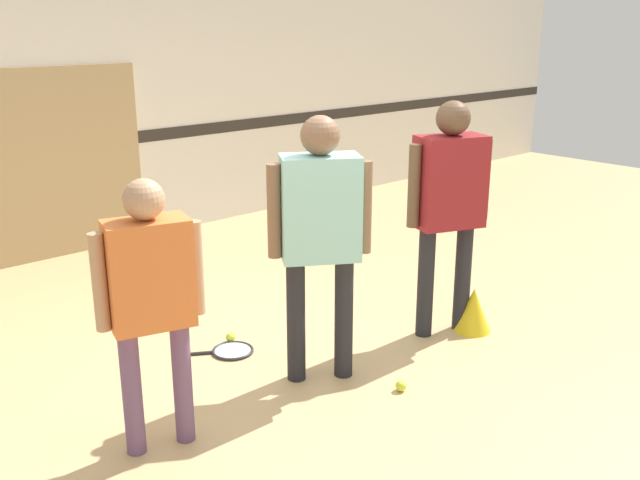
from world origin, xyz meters
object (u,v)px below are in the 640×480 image
(person_instructor, at_px, (320,222))
(tennis_ball_stray_right, at_px, (472,312))
(person_student_left, at_px, (150,288))
(tennis_ball_near_instructor, at_px, (401,386))
(tennis_ball_by_spare_racket, at_px, (231,337))
(training_cone, at_px, (473,310))
(person_student_right, at_px, (449,194))
(racket_spare_on_floor, at_px, (229,351))

(person_instructor, distance_m, tennis_ball_stray_right, 1.77)
(person_student_left, bearing_deg, tennis_ball_near_instructor, -2.86)
(tennis_ball_near_instructor, bearing_deg, person_student_left, 161.20)
(person_instructor, distance_m, tennis_ball_by_spare_racket, 1.26)
(tennis_ball_near_instructor, bearing_deg, training_cone, 12.99)
(person_student_right, bearing_deg, person_student_left, 19.05)
(person_student_right, distance_m, tennis_ball_stray_right, 1.05)
(person_instructor, distance_m, person_student_right, 1.10)
(racket_spare_on_floor, bearing_deg, person_instructor, 140.13)
(person_student_left, distance_m, racket_spare_on_floor, 1.41)
(training_cone, bearing_deg, tennis_ball_near_instructor, -167.01)
(training_cone, bearing_deg, racket_spare_on_floor, 149.52)
(person_student_left, relative_size, racket_spare_on_floor, 2.74)
(person_student_right, height_order, tennis_ball_near_instructor, person_student_right)
(tennis_ball_by_spare_racket, xyz_separation_m, tennis_ball_stray_right, (1.60, -0.87, 0.00))
(tennis_ball_near_instructor, bearing_deg, person_student_right, 23.55)
(person_student_right, height_order, tennis_ball_by_spare_racket, person_student_right)
(person_student_right, xyz_separation_m, tennis_ball_stray_right, (0.38, 0.01, -0.98))
(racket_spare_on_floor, xyz_separation_m, tennis_ball_by_spare_racket, (0.10, 0.13, 0.02))
(person_student_left, distance_m, tennis_ball_stray_right, 2.74)
(person_student_left, height_order, person_student_right, person_student_right)
(person_student_left, xyz_separation_m, tennis_ball_stray_right, (2.60, -0.08, -0.85))
(tennis_ball_near_instructor, distance_m, training_cone, 1.07)
(tennis_ball_near_instructor, xyz_separation_m, tennis_ball_stray_right, (1.24, 0.39, 0.00))
(person_instructor, height_order, tennis_ball_stray_right, person_instructor)
(person_student_right, distance_m, tennis_ball_by_spare_racket, 1.79)
(racket_spare_on_floor, bearing_deg, person_student_left, 67.59)
(racket_spare_on_floor, height_order, tennis_ball_stray_right, tennis_ball_stray_right)
(tennis_ball_stray_right, bearing_deg, racket_spare_on_floor, 156.72)
(racket_spare_on_floor, distance_m, training_cone, 1.74)
(person_student_right, relative_size, tennis_ball_by_spare_racket, 24.75)
(person_instructor, height_order, racket_spare_on_floor, person_instructor)
(person_student_left, height_order, tennis_ball_near_instructor, person_student_left)
(tennis_ball_stray_right, bearing_deg, tennis_ball_near_instructor, -162.72)
(tennis_ball_stray_right, bearing_deg, person_instructor, 177.11)
(person_student_right, height_order, tennis_ball_stray_right, person_student_right)
(person_student_left, bearing_deg, training_cone, 10.60)
(person_instructor, xyz_separation_m, person_student_right, (1.10, -0.09, 0.01))
(training_cone, bearing_deg, person_student_left, 174.66)
(tennis_ball_near_instructor, bearing_deg, tennis_ball_by_spare_racket, 105.94)
(person_student_left, xyz_separation_m, person_student_right, (2.22, -0.09, 0.13))
(person_student_left, relative_size, tennis_ball_near_instructor, 21.62)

